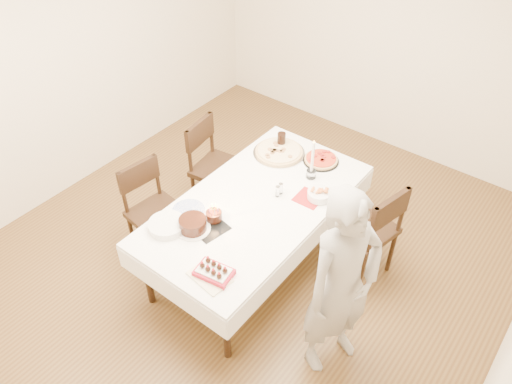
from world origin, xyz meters
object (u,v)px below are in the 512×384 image
Objects in this scene: cola_glass at (281,140)px; layer_cake at (193,224)px; pasta_bowl at (319,195)px; birthday_cake at (214,213)px; chair_right_savory at (363,228)px; taper_candle at (312,159)px; strawberry_box at (214,272)px; pizza_white at (279,152)px; person at (341,286)px; chair_left_savory at (220,169)px; pizza_pepperoni at (321,160)px; chair_left_dessert at (157,215)px; dining_table at (256,233)px.

cola_glass reaches higher than layer_cake.
birthday_cake is (-0.54, -0.76, 0.04)m from pasta_bowl.
taper_candle reaches higher than chair_right_savory.
chair_right_savory is at bearing 67.64° from strawberry_box.
birthday_cake is (0.06, 0.19, 0.03)m from layer_cake.
strawberry_box is (-0.15, -1.21, -0.01)m from pasta_bowl.
cola_glass is at bearing 148.87° from pasta_bowl.
layer_cake reaches higher than pizza_white.
pasta_bowl is 0.94m from birthday_cake.
chair_right_savory is 0.61× the size of person.
taper_candle is (-0.21, 0.20, 0.17)m from pasta_bowl.
pizza_white is (0.51, 0.31, 0.26)m from chair_left_savory.
birthday_cake is at bearing -102.52° from pizza_pepperoni.
pasta_bowl is at bearing -43.35° from taper_candle.
cola_glass is 1.38m from layer_cake.
pizza_white is 0.13m from cola_glass.
strawberry_box is at bearing -97.18° from pasta_bowl.
chair_right_savory is at bearing -9.78° from pizza_white.
chair_left_dessert is 2.85× the size of pizza_pepperoni.
person reaches higher than dining_table.
taper_candle is at bearing -176.52° from chair_left_savory.
person is 8.19× the size of pasta_bowl.
chair_left_dessert is at bearing 160.34° from strawberry_box.
chair_left_savory reaches higher than pizza_white.
dining_table is at bearing 145.12° from chair_left_savory.
chair_left_dessert is 4.70× the size of pasta_bowl.
person reaches higher than strawberry_box.
taper_candle reaches higher than cola_glass.
pizza_white is 0.50m from taper_candle.
person is 3.35× the size of pizza_white.
layer_cake is (-0.20, -0.57, 0.43)m from dining_table.
dining_table is 5.17× the size of taper_candle.
person is at bearing -52.90° from pizza_pepperoni.
pasta_bowl is (1.19, 0.84, 0.30)m from chair_left_dessert.
person is (1.84, -0.80, 0.34)m from chair_left_savory.
pizza_white is at bearing 96.21° from birthday_cake.
taper_candle is (0.98, 1.04, 0.47)m from chair_left_dessert.
chair_left_dessert is 6.95× the size of birthday_cake.
chair_right_savory is at bearing 18.76° from pasta_bowl.
chair_left_savory is (-0.76, 0.39, 0.13)m from dining_table.
layer_cake is (0.56, -0.96, 0.30)m from chair_left_savory.
pizza_pepperoni is at bearing 102.05° from taper_candle.
taper_candle is 1.42m from strawberry_box.
chair_right_savory is 1.57m from chair_left_savory.
birthday_cake is at bearing -108.73° from taper_candle.
taper_candle reaches higher than chair_left_dessert.
pasta_bowl is (-0.40, -0.14, 0.27)m from chair_right_savory.
strawberry_box is (1.01, -1.21, 0.28)m from chair_left_savory.
chair_right_savory reaches higher than birthday_cake.
chair_right_savory reaches higher than pizza_white.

